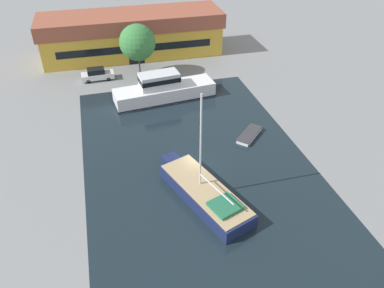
{
  "coord_description": "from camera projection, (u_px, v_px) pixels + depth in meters",
  "views": [
    {
      "loc": [
        -8.36,
        -28.11,
        23.9
      ],
      "look_at": [
        0.0,
        2.84,
        1.0
      ],
      "focal_mm": 35.0,
      "sensor_mm": 36.0,
      "label": 1
    }
  ],
  "objects": [
    {
      "name": "ground_plane",
      "position": [
        199.0,
        168.0,
        37.75
      ],
      "size": [
        440.0,
        440.0,
        0.0
      ],
      "primitive_type": "plane",
      "color": "gray"
    },
    {
      "name": "water_canal",
      "position": [
        199.0,
        168.0,
        37.75
      ],
      "size": [
        22.63,
        37.93,
        0.01
      ],
      "primitive_type": "cube",
      "color": "black",
      "rests_on": "ground"
    },
    {
      "name": "quay_tree_near_building",
      "position": [
        137.0,
        42.0,
        52.29
      ],
      "size": [
        5.09,
        5.09,
        7.63
      ],
      "color": "brown",
      "rests_on": "ground"
    },
    {
      "name": "small_dinghy",
      "position": [
        249.0,
        135.0,
        42.13
      ],
      "size": [
        3.92,
        3.85,
        0.51
      ],
      "rotation": [
        0.0,
        0.0,
        2.34
      ],
      "color": "white",
      "rests_on": "water_canal"
    },
    {
      "name": "parked_car",
      "position": [
        97.0,
        74.0,
        53.68
      ],
      "size": [
        4.6,
        1.93,
        1.74
      ],
      "rotation": [
        0.0,
        0.0,
        4.74
      ],
      "color": "silver",
      "rests_on": "ground"
    },
    {
      "name": "motor_cruiser",
      "position": [
        163.0,
        90.0,
        48.63
      ],
      "size": [
        13.5,
        4.79,
        3.76
      ],
      "rotation": [
        0.0,
        0.0,
        1.67
      ],
      "color": "white",
      "rests_on": "water_canal"
    },
    {
      "name": "sailboat_moored",
      "position": [
        204.0,
        192.0,
        33.71
      ],
      "size": [
        6.59,
        11.65,
        10.49
      ],
      "rotation": [
        0.0,
        0.0,
        0.34
      ],
      "color": "#19234C",
      "rests_on": "water_canal"
    },
    {
      "name": "warehouse_building",
      "position": [
        132.0,
        34.0,
        60.05
      ],
      "size": [
        28.83,
        8.93,
        6.7
      ],
      "rotation": [
        0.0,
        0.0,
        -0.02
      ],
      "color": "gold",
      "rests_on": "ground"
    }
  ]
}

